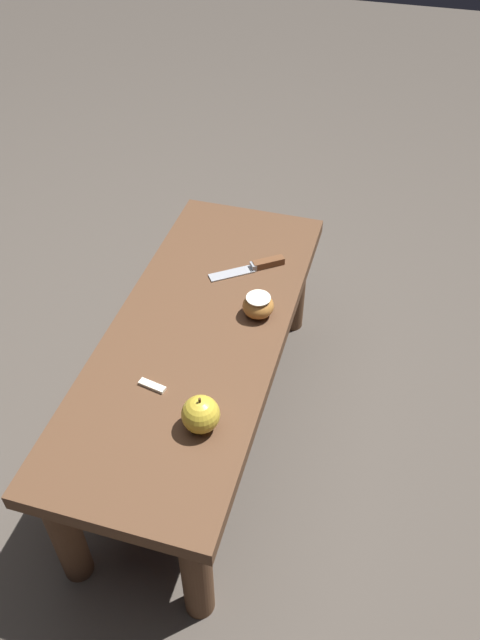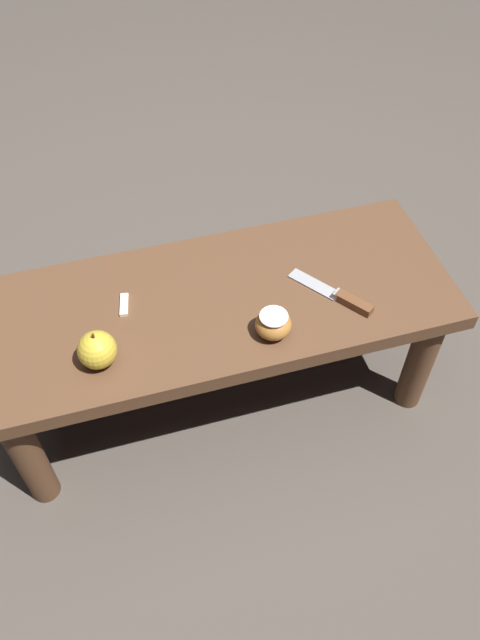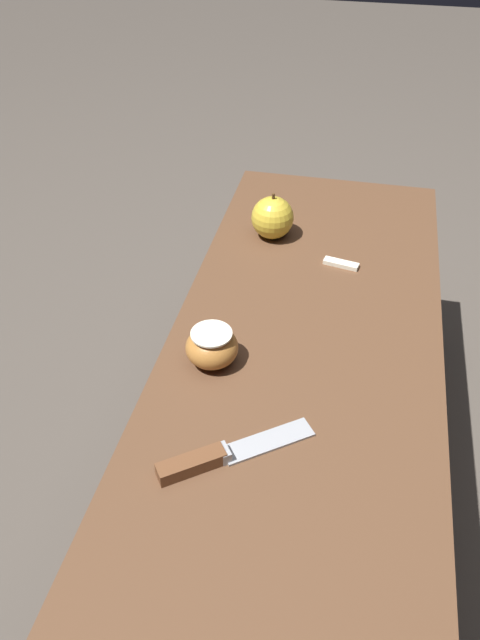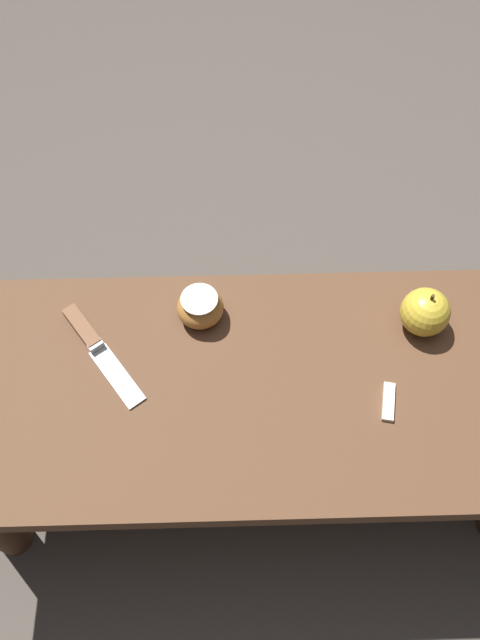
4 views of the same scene
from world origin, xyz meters
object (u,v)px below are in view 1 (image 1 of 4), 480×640
Objects in this scene: wooden_bench at (199,349)px; knife at (258,266)px; apple_cut at (258,306)px; apple_whole at (201,414)px.

wooden_bench is 5.77× the size of knife.
wooden_bench is at bearing 37.15° from knife.
knife is at bearing -165.14° from apple_cut.
wooden_bench is 0.32m from apple_whole.
wooden_bench is at bearing -159.57° from apple_whole.
wooden_bench is at bearing -54.85° from apple_cut.
wooden_bench is 13.83× the size of apple_cut.
apple_cut is (0.18, 0.05, 0.02)m from knife.
knife reaches higher than wooden_bench.
apple_cut is at bearing 125.15° from wooden_bench.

